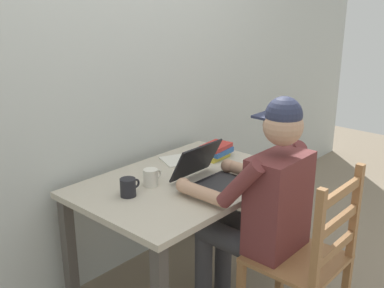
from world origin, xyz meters
TOP-DOWN VIEW (x-y plane):
  - ground_plane at (0.00, 0.00)m, footprint 8.00×8.00m
  - back_wall at (0.00, 0.49)m, footprint 6.00×0.04m
  - desk at (0.00, 0.00)m, footprint 1.21×0.82m
  - seated_person at (0.04, -0.48)m, footprint 0.50×0.60m
  - wooden_chair at (0.04, -0.77)m, footprint 0.42×0.42m
  - laptop at (0.05, -0.15)m, footprint 0.33×0.34m
  - computer_mouse at (0.34, -0.23)m, footprint 0.06×0.10m
  - coffee_mug_white at (-0.18, 0.08)m, footprint 0.12×0.08m
  - coffee_mug_dark at (-0.35, 0.07)m, footprint 0.12×0.08m
  - book_stack_main at (0.41, 0.10)m, footprint 0.21×0.16m
  - paper_pile_near_laptop at (0.22, 0.23)m, footprint 0.28×0.27m

SIDE VIEW (x-z plane):
  - ground_plane at x=0.00m, z-range 0.00..0.00m
  - wooden_chair at x=0.04m, z-range 0.00..0.95m
  - desk at x=0.00m, z-range 0.26..0.96m
  - seated_person at x=0.04m, z-range 0.07..1.33m
  - paper_pile_near_laptop at x=0.22m, z-range 0.70..0.71m
  - computer_mouse at x=0.34m, z-range 0.70..0.74m
  - book_stack_main at x=0.41m, z-range 0.70..0.79m
  - coffee_mug_white at x=-0.18m, z-range 0.70..0.80m
  - coffee_mug_dark at x=-0.35m, z-range 0.70..0.80m
  - laptop at x=0.05m, z-range 0.65..0.86m
  - back_wall at x=0.00m, z-range 0.00..2.60m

